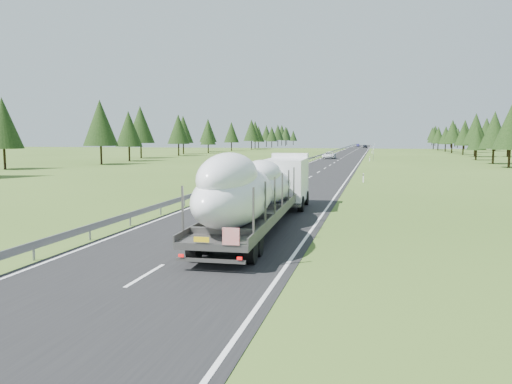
% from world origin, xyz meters
% --- Properties ---
extents(ground, '(400.00, 400.00, 0.00)m').
position_xyz_m(ground, '(0.00, 0.00, 0.00)').
color(ground, '#3A551C').
rests_on(ground, ground).
extents(road_surface, '(10.00, 400.00, 0.02)m').
position_xyz_m(road_surface, '(0.00, 100.00, 0.01)').
color(road_surface, black).
rests_on(road_surface, ground).
extents(guardrail, '(0.10, 400.00, 0.76)m').
position_xyz_m(guardrail, '(-5.30, 99.94, 0.60)').
color(guardrail, slate).
rests_on(guardrail, ground).
extents(marker_posts, '(0.13, 350.08, 1.00)m').
position_xyz_m(marker_posts, '(6.50, 155.00, 0.54)').
color(marker_posts, silver).
rests_on(marker_posts, ground).
extents(highway_sign, '(0.08, 0.90, 2.60)m').
position_xyz_m(highway_sign, '(7.20, 80.00, 1.81)').
color(highway_sign, slate).
rests_on(highway_sign, ground).
extents(tree_line_right, '(26.41, 333.41, 12.48)m').
position_xyz_m(tree_line_right, '(40.33, 114.90, 7.05)').
color(tree_line_right, black).
rests_on(tree_line_right, ground).
extents(tree_line_left, '(15.01, 333.11, 12.53)m').
position_xyz_m(tree_line_left, '(-43.94, 126.12, 7.26)').
color(tree_line_left, black).
rests_on(tree_line_left, ground).
extents(boat_truck, '(3.39, 20.18, 4.25)m').
position_xyz_m(boat_truck, '(1.84, 0.64, 2.23)').
color(boat_truck, white).
rests_on(boat_truck, ground).
extents(distant_van, '(2.84, 5.82, 1.59)m').
position_xyz_m(distant_van, '(-2.64, 89.77, 0.80)').
color(distant_van, white).
rests_on(distant_van, ground).
extents(distant_car_dark, '(2.26, 4.71, 1.55)m').
position_xyz_m(distant_car_dark, '(2.57, 215.15, 0.78)').
color(distant_car_dark, black).
rests_on(distant_car_dark, ground).
extents(distant_car_blue, '(1.88, 4.54, 1.46)m').
position_xyz_m(distant_car_blue, '(-1.71, 242.36, 0.73)').
color(distant_car_blue, '#17163F').
rests_on(distant_car_blue, ground).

